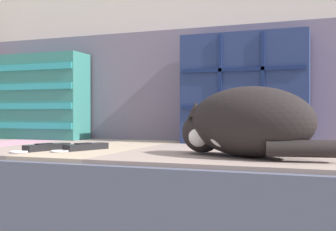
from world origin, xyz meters
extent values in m
cube|color=#4C5166|center=(0.00, 0.11, 0.29)|extent=(1.81, 0.86, 0.20)
cube|color=#C6899E|center=(-0.54, 0.09, 0.39)|extent=(0.22, 0.77, 0.01)
cube|color=gray|center=(-0.33, 0.09, 0.39)|extent=(0.22, 0.77, 0.01)
cube|color=tan|center=(-0.11, 0.09, 0.39)|extent=(0.22, 0.77, 0.01)
cube|color=gray|center=(0.11, 0.09, 0.39)|extent=(0.22, 0.77, 0.01)
cube|color=gray|center=(0.33, 0.09, 0.39)|extent=(0.22, 0.77, 0.01)
cube|color=gray|center=(0.54, 0.09, 0.39)|extent=(0.22, 0.77, 0.01)
cube|color=slate|center=(0.00, 0.48, 0.61)|extent=(1.81, 0.14, 0.43)
cube|color=navy|center=(0.27, 0.34, 0.59)|extent=(0.43, 0.13, 0.38)
cube|color=navy|center=(0.27, 0.27, 0.52)|extent=(0.42, 0.01, 0.01)
cube|color=navy|center=(0.19, 0.27, 0.59)|extent=(0.01, 0.01, 0.37)
cube|color=navy|center=(0.27, 0.27, 0.65)|extent=(0.42, 0.01, 0.01)
cube|color=navy|center=(0.34, 0.27, 0.59)|extent=(0.01, 0.01, 0.37)
cube|color=#337A70|center=(-0.59, 0.34, 0.57)|extent=(0.39, 0.13, 0.35)
cube|color=teal|center=(-0.59, 0.27, 0.45)|extent=(0.39, 0.01, 0.02)
cube|color=teal|center=(-0.59, 0.27, 0.53)|extent=(0.39, 0.01, 0.02)
cube|color=teal|center=(-0.59, 0.27, 0.61)|extent=(0.39, 0.01, 0.02)
cube|color=teal|center=(-0.59, 0.27, 0.69)|extent=(0.39, 0.01, 0.02)
ellipsoid|color=black|center=(0.35, -0.11, 0.48)|extent=(0.37, 0.28, 0.17)
sphere|color=black|center=(0.22, -0.06, 0.45)|extent=(0.11, 0.11, 0.11)
sphere|color=white|center=(0.22, -0.09, 0.44)|extent=(0.06, 0.06, 0.06)
ellipsoid|color=white|center=(0.31, -0.14, 0.46)|extent=(0.10, 0.04, 0.08)
cylinder|color=black|center=(0.48, -0.19, 0.43)|extent=(0.15, 0.06, 0.04)
cone|color=black|center=(0.21, -0.09, 0.51)|extent=(0.04, 0.04, 0.04)
cone|color=black|center=(0.23, -0.04, 0.51)|extent=(0.04, 0.04, 0.04)
cube|color=black|center=(-0.22, -0.12, 0.41)|extent=(0.07, 0.15, 0.02)
cube|color=black|center=(-0.22, -0.13, 0.42)|extent=(0.03, 0.05, 0.00)
cube|color=black|center=(-0.20, -0.06, 0.41)|extent=(0.03, 0.02, 0.02)
torus|color=silver|center=(-0.25, -0.21, 0.40)|extent=(0.06, 0.06, 0.01)
cube|color=black|center=(-0.12, -0.07, 0.41)|extent=(0.08, 0.15, 0.02)
cube|color=black|center=(-0.13, -0.08, 0.42)|extent=(0.04, 0.05, 0.00)
cube|color=black|center=(-0.10, -0.01, 0.41)|extent=(0.03, 0.02, 0.02)
torus|color=silver|center=(-0.15, -0.16, 0.40)|extent=(0.06, 0.06, 0.01)
camera|label=1|loc=(0.52, -1.14, 0.50)|focal=45.00mm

